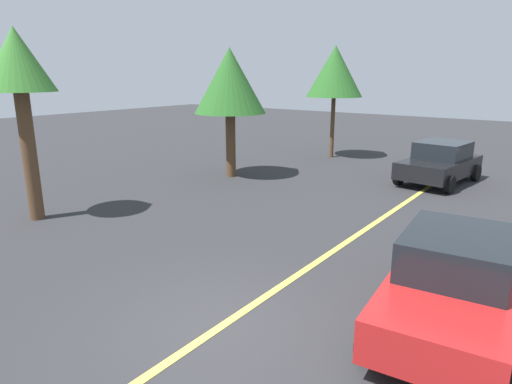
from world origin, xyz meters
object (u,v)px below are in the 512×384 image
car_red_approaching (452,283)px  tree_left_verge (230,82)px  tree_centre_verge (18,68)px  car_black_far_lane (440,162)px  tree_right_verge (335,72)px

car_red_approaching → tree_left_verge: 12.33m
tree_centre_verge → tree_left_verge: bearing=-7.2°
car_black_far_lane → tree_centre_verge: size_ratio=0.78×
tree_left_verge → car_red_approaching: bearing=-122.9°
car_red_approaching → car_black_far_lane: (10.44, 2.94, -0.02)m
car_black_far_lane → tree_centre_verge: 14.48m
car_black_far_lane → tree_right_verge: size_ratio=0.77×
car_red_approaching → car_black_far_lane: car_red_approaching is taller
tree_centre_verge → car_red_approaching: bearing=-84.4°
car_red_approaching → tree_centre_verge: size_ratio=0.82×
car_red_approaching → tree_right_verge: bearing=34.3°
car_black_far_lane → tree_right_verge: tree_right_verge is taller
car_red_approaching → car_black_far_lane: 10.85m
car_black_far_lane → tree_centre_verge: (-11.52, 8.07, 3.42)m
tree_centre_verge → tree_right_verge: (13.94, -2.23, -0.05)m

